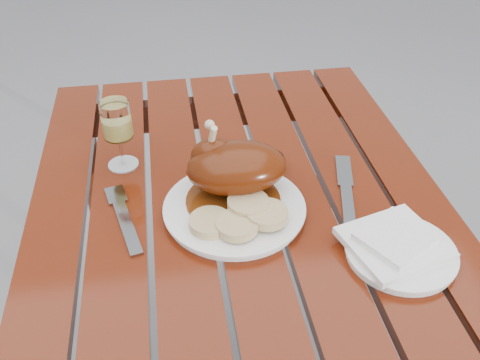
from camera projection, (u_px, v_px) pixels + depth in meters
name	position (u px, v px, depth m)	size (l,w,h in m)	color
table	(244.00, 345.00, 1.21)	(0.80, 1.20, 0.75)	maroon
dinner_plate	(234.00, 209.00, 1.00)	(0.27, 0.27, 0.02)	white
roast_duck	(233.00, 167.00, 1.00)	(0.20, 0.19, 0.14)	#59250A
bread_dumplings	(241.00, 216.00, 0.95)	(0.18, 0.12, 0.03)	tan
wine_glass	(119.00, 135.00, 1.08)	(0.06, 0.06, 0.15)	#E7D669
side_plate	(400.00, 253.00, 0.91)	(0.19, 0.19, 0.02)	white
napkin	(394.00, 243.00, 0.91)	(0.15, 0.14, 0.01)	white
ashtray	(262.00, 163.00, 1.11)	(0.09, 0.09, 0.02)	#B2B7BC
fork	(125.00, 222.00, 0.98)	(0.02, 0.19, 0.01)	gray
knife	(348.00, 203.00, 1.02)	(0.02, 0.23, 0.01)	gray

